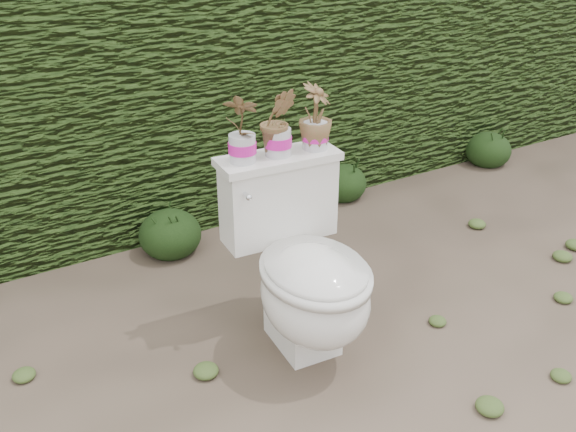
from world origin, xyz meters
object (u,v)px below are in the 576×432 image
toilet (305,273)px  potted_plant_right (316,119)px  potted_plant_center (278,124)px  potted_plant_left (242,130)px

toilet → potted_plant_right: size_ratio=3.07×
potted_plant_center → toilet: bearing=-73.5°
potted_plant_right → toilet: bearing=-167.1°
toilet → potted_plant_center: size_ratio=2.98×
potted_plant_left → potted_plant_center: same height
potted_plant_right → potted_plant_center: bearing=137.6°
potted_plant_left → toilet: bearing=162.7°
potted_plant_center → potted_plant_right: size_ratio=1.03×
toilet → potted_plant_center: (0.02, 0.24, 0.55)m
potted_plant_right → potted_plant_left: bearing=137.6°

